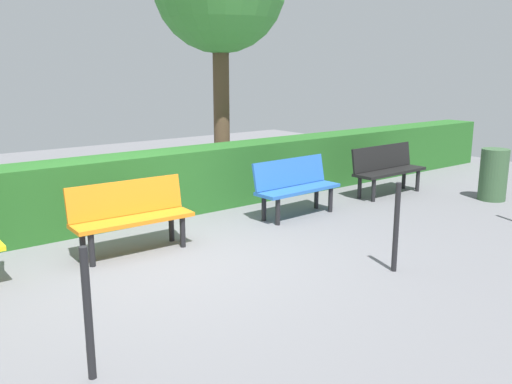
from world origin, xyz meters
The scene contains 8 objects.
ground_plane centered at (0.00, 0.00, 0.00)m, with size 19.60×19.60×0.00m, color slate.
bench_black centered at (-4.69, -0.60, 0.48)m, with size 1.56×0.48×0.86m.
bench_blue centered at (-2.45, -0.54, 0.48)m, with size 1.43×0.52×0.86m.
bench_orange centered at (0.24, -0.53, 0.48)m, with size 1.47×0.50×0.86m.
hedge_row centered at (-1.11, -1.80, 0.49)m, with size 15.60×0.68×0.97m, color #266023.
railing_post_mid centered at (-1.75, 1.87, 0.50)m, with size 0.06×0.06×1.00m, color black.
railing_post_far centered at (1.70, 1.87, 0.50)m, with size 0.06×0.06×1.00m, color black.
trash_bin centered at (-5.76, 0.80, 0.44)m, with size 0.45×0.45×0.87m, color #385938.
Camera 1 is at (2.95, 5.39, 2.20)m, focal length 38.10 mm.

